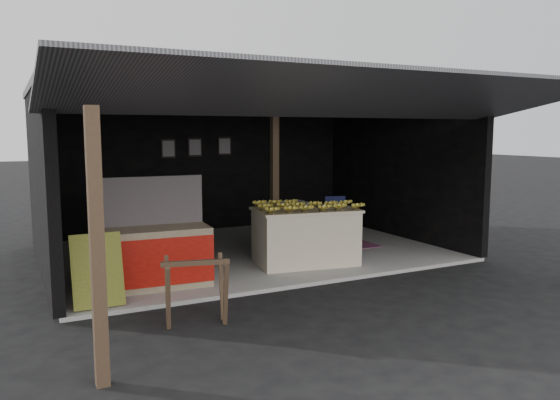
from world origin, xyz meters
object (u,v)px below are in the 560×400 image
white_crate (287,228)px  sawhorse (196,285)px  plastic_chair (336,215)px  banana_table (305,236)px  neighbor_stall (156,254)px  water_barrel (340,242)px

white_crate → sawhorse: (-2.59, -2.68, -0.03)m
white_crate → plastic_chair: size_ratio=1.04×
banana_table → white_crate: white_crate is taller
neighbor_stall → plastic_chair: size_ratio=1.74×
white_crate → neighbor_stall: bearing=-157.4°
sawhorse → white_crate: bearing=59.5°
banana_table → plastic_chair: size_ratio=2.03×
white_crate → plastic_chair: (1.46, 0.62, 0.06)m
sawhorse → water_barrel: (3.32, 2.05, -0.18)m
banana_table → plastic_chair: 2.07m
white_crate → plastic_chair: bearing=24.5°
neighbor_stall → sawhorse: (0.06, -1.65, -0.03)m
banana_table → water_barrel: (0.79, 0.16, -0.21)m
banana_table → water_barrel: 0.83m
banana_table → neighbor_stall: bearing=-165.7°
white_crate → water_barrel: white_crate is taller
neighbor_stall → sawhorse: size_ratio=1.86×
banana_table → white_crate: size_ratio=1.95×
white_crate → water_barrel: bearing=-39.0°
banana_table → sawhorse: banana_table is taller
plastic_chair → sawhorse: bearing=-123.4°
neighbor_stall → plastic_chair: (4.11, 1.64, 0.06)m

